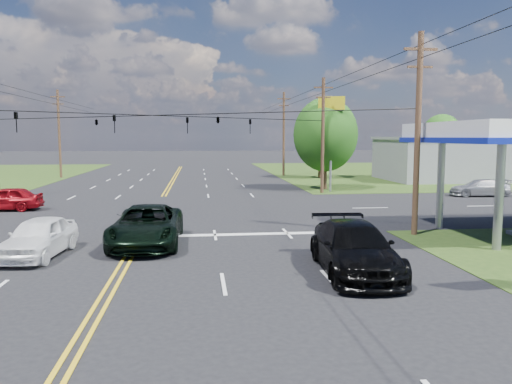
{
  "coord_description": "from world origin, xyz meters",
  "views": [
    {
      "loc": [
        2.75,
        -19.51,
        4.68
      ],
      "look_at": [
        5.71,
        6.0,
        1.84
      ],
      "focal_mm": 35.0,
      "sensor_mm": 36.0,
      "label": 1
    }
  ],
  "objects": [
    {
      "name": "polesign_ne",
      "position": [
        13.97,
        22.0,
        6.33
      ],
      "size": [
        2.2,
        0.92,
        8.11
      ],
      "color": "#A5A5AA",
      "rests_on": "ground"
    },
    {
      "name": "suv_black",
      "position": [
        8.07,
        -3.13,
        0.86
      ],
      "size": [
        2.75,
        6.04,
        1.71
      ],
      "primitive_type": "imported",
      "rotation": [
        0.0,
        0.0,
        -0.06
      ],
      "color": "black",
      "rests_on": "ground"
    },
    {
      "name": "tree_right_b",
      "position": [
        16.5,
        36.0,
        4.22
      ],
      "size": [
        4.94,
        4.94,
        7.09
      ],
      "color": "#492D1F",
      "rests_on": "ground"
    },
    {
      "name": "pole_ne",
      "position": [
        13.0,
        21.0,
        4.92
      ],
      "size": [
        1.6,
        0.28,
        9.5
      ],
      "color": "#492D1F",
      "rests_on": "ground"
    },
    {
      "name": "power_lines",
      "position": [
        0.0,
        10.0,
        8.6
      ],
      "size": [
        26.04,
        100.0,
        0.64
      ],
      "color": "black",
      "rests_on": "ground"
    },
    {
      "name": "span_wire_signals",
      "position": [
        0.0,
        12.0,
        6.0
      ],
      "size": [
        26.0,
        18.0,
        1.13
      ],
      "color": "black",
      "rests_on": "ground"
    },
    {
      "name": "pole_left_far",
      "position": [
        -13.0,
        40.0,
        5.17
      ],
      "size": [
        1.6,
        0.28,
        10.0
      ],
      "color": "#492D1F",
      "rests_on": "ground"
    },
    {
      "name": "pole_se",
      "position": [
        13.0,
        3.0,
        4.92
      ],
      "size": [
        1.6,
        0.28,
        9.5
      ],
      "color": "#492D1F",
      "rests_on": "ground"
    },
    {
      "name": "sedan_red",
      "position": [
        -9.5,
        13.62,
        0.76
      ],
      "size": [
        4.49,
        1.89,
        1.52
      ],
      "primitive_type": "imported",
      "rotation": [
        0.0,
        0.0,
        -1.55
      ],
      "color": "maroon",
      "rests_on": "ground"
    },
    {
      "name": "ground",
      "position": [
        0.0,
        12.0,
        0.0
      ],
      "size": [
        280.0,
        280.0,
        0.0
      ],
      "primitive_type": "plane",
      "color": "black",
      "rests_on": "ground"
    },
    {
      "name": "pole_right_far",
      "position": [
        13.0,
        40.0,
        5.17
      ],
      "size": [
        1.6,
        0.28,
        10.0
      ],
      "color": "#492D1F",
      "rests_on": "ground"
    },
    {
      "name": "grass_ne",
      "position": [
        35.0,
        44.0,
        0.0
      ],
      "size": [
        46.0,
        48.0,
        0.03
      ],
      "primitive_type": "cube",
      "color": "#243E13",
      "rests_on": "ground"
    },
    {
      "name": "tree_far_r",
      "position": [
        34.0,
        42.0,
        4.54
      ],
      "size": [
        5.32,
        5.32,
        7.63
      ],
      "color": "#492D1F",
      "rests_on": "ground"
    },
    {
      "name": "retail_ne",
      "position": [
        30.0,
        32.0,
        2.2
      ],
      "size": [
        14.0,
        10.0,
        4.4
      ],
      "primitive_type": "cube",
      "color": "gray",
      "rests_on": "ground"
    },
    {
      "name": "sedan_far",
      "position": [
        24.9,
        17.5,
        0.67
      ],
      "size": [
        4.79,
        2.31,
        1.35
      ],
      "primitive_type": "imported",
      "rotation": [
        0.0,
        0.0,
        -1.66
      ],
      "color": "#AEAFB3",
      "rests_on": "ground"
    },
    {
      "name": "stop_bar",
      "position": [
        5.0,
        4.0,
        0.0
      ],
      "size": [
        10.0,
        0.5,
        0.02
      ],
      "primitive_type": "cube",
      "color": "silver",
      "rests_on": "ground"
    },
    {
      "name": "pickup_white",
      "position": [
        -3.5,
        0.56,
        0.78
      ],
      "size": [
        2.32,
        4.75,
        1.56
      ],
      "primitive_type": "imported",
      "rotation": [
        0.0,
        0.0,
        -0.11
      ],
      "color": "white",
      "rests_on": "ground"
    },
    {
      "name": "pickup_dkgreen",
      "position": [
        0.5,
        2.17,
        0.86
      ],
      "size": [
        2.98,
        6.22,
        1.71
      ],
      "primitive_type": "imported",
      "rotation": [
        0.0,
        0.0,
        -0.02
      ],
      "color": "black",
      "rests_on": "ground"
    },
    {
      "name": "tree_right_a",
      "position": [
        14.0,
        24.0,
        4.87
      ],
      "size": [
        5.7,
        5.7,
        8.18
      ],
      "color": "#492D1F",
      "rests_on": "ground"
    }
  ]
}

